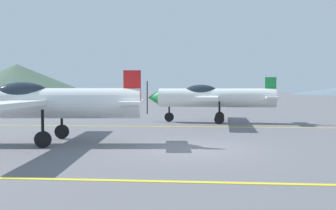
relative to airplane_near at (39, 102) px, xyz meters
The scene contains 6 objects.
ground_plane 5.90m from the airplane_near, ahead, with size 400.00×400.00×0.00m, color slate.
apron_line_near 7.83m from the airplane_near, 42.87° to the right, with size 80.00×0.16×0.01m, color yellow.
apron_line_far 8.44m from the airplane_near, 47.30° to the left, with size 80.00×0.16×0.01m, color yellow.
airplane_near is the anchor object (origin of this frame).
airplane_mid 11.09m from the airplane_near, 52.98° to the left, with size 7.83×9.01×2.69m.
hill_left 141.21m from the airplane_near, 117.68° to the left, with size 57.71×57.71×11.85m, color #4C6651.
Camera 1 is at (0.21, -12.00, 2.01)m, focal length 38.56 mm.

